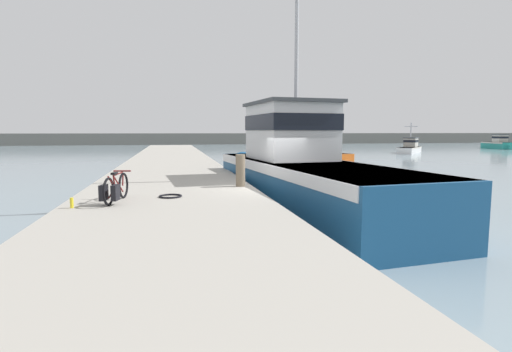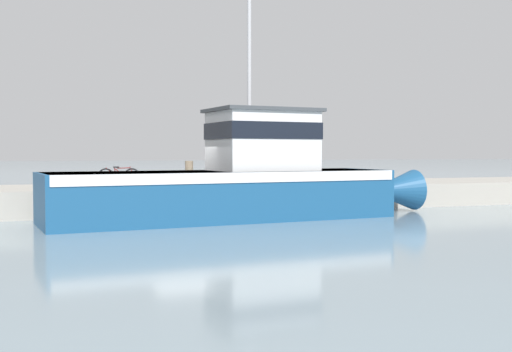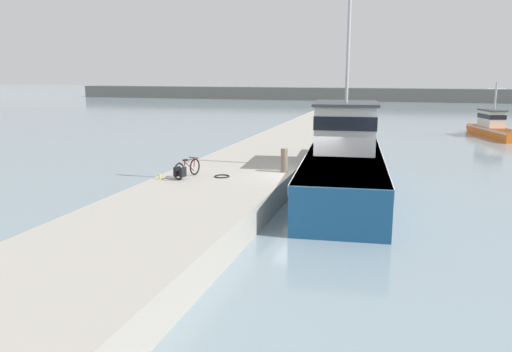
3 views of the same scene
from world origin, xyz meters
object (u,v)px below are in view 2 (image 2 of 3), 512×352
object	(u,v)px
water_bottle_on_curb	(101,181)
mooring_post	(189,174)
fishing_boat_main	(241,180)
bicycle_touring	(115,176)

from	to	relation	value
water_bottle_on_curb	mooring_post	bearing A→B (deg)	32.35
mooring_post	fishing_boat_main	bearing A→B (deg)	28.67
mooring_post	bicycle_touring	bearing A→B (deg)	-147.02
bicycle_touring	mooring_post	xyz separation A→B (m)	(3.50, 2.27, 0.17)
fishing_boat_main	mooring_post	size ratio (longest dim) A/B	14.10
bicycle_touring	water_bottle_on_curb	world-z (taller)	bicycle_touring
fishing_boat_main	bicycle_touring	world-z (taller)	fishing_boat_main
bicycle_touring	mooring_post	size ratio (longest dim) A/B	1.69
bicycle_touring	water_bottle_on_curb	bearing A→B (deg)	-138.49
bicycle_touring	mooring_post	distance (m)	4.17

